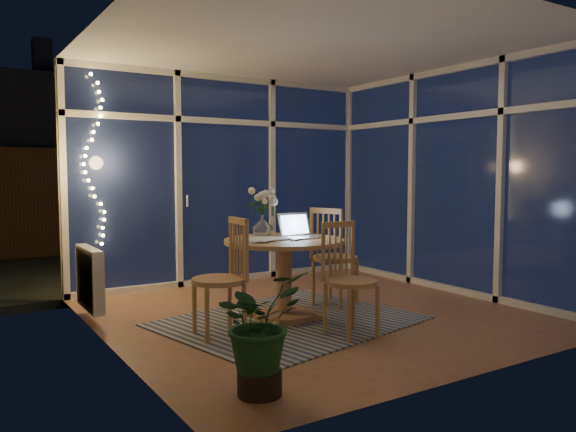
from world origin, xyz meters
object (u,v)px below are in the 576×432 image
object	(u,v)px
laptop	(302,225)
dining_table	(284,279)
chair_front	(351,279)
flower_vase	(263,226)
chair_left	(219,277)
potted_plant	(259,335)
chair_right	(335,256)

from	to	relation	value
laptop	dining_table	bearing A→B (deg)	165.24
chair_front	flower_vase	xyz separation A→B (m)	(-0.28, 1.03, 0.38)
chair_left	laptop	size ratio (longest dim) A/B	2.89
flower_vase	chair_left	bearing A→B (deg)	-146.21
laptop	potted_plant	distance (m)	1.98
chair_front	laptop	bearing A→B (deg)	88.59
chair_left	dining_table	bearing A→B (deg)	108.94
dining_table	chair_right	size ratio (longest dim) A/B	1.08
laptop	flower_vase	size ratio (longest dim) A/B	1.68
chair_front	laptop	size ratio (longest dim) A/B	2.78
chair_right	chair_front	size ratio (longest dim) A/B	1.07
chair_left	laptop	xyz separation A→B (m)	(0.95, 0.16, 0.39)
laptop	flower_vase	world-z (taller)	laptop
chair_front	flower_vase	size ratio (longest dim) A/B	4.67
chair_front	dining_table	bearing A→B (deg)	101.90
chair_left	chair_front	distance (m)	1.12
potted_plant	flower_vase	bearing A→B (deg)	59.94
dining_table	chair_left	xyz separation A→B (m)	(-0.77, -0.20, 0.13)
dining_table	chair_right	bearing A→B (deg)	15.95
chair_left	chair_right	world-z (taller)	chair_right
dining_table	chair_left	world-z (taller)	chair_left
chair_left	chair_front	bearing A→B (deg)	63.71
chair_right	potted_plant	distance (m)	2.50
chair_left	flower_vase	xyz separation A→B (m)	(0.68, 0.46, 0.36)
laptop	chair_right	bearing A→B (deg)	18.67
chair_front	potted_plant	size ratio (longest dim) A/B	1.29
chair_front	laptop	distance (m)	0.84
dining_table	flower_vase	bearing A→B (deg)	108.32
flower_vase	potted_plant	xyz separation A→B (m)	(-1.00, -1.72, -0.49)
chair_front	potted_plant	xyz separation A→B (m)	(-1.27, -0.69, -0.11)
chair_front	potted_plant	world-z (taller)	chair_front
flower_vase	potted_plant	bearing A→B (deg)	-120.06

